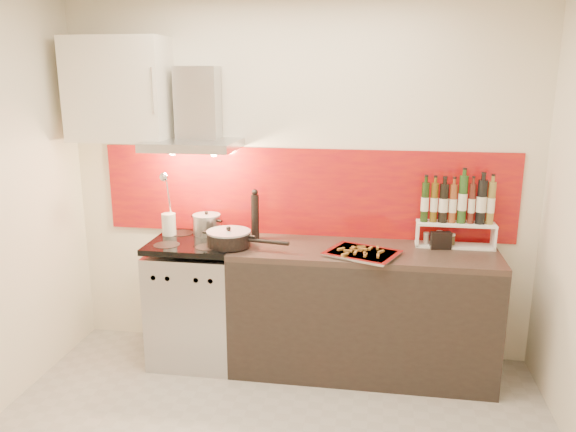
% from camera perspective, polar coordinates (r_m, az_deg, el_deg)
% --- Properties ---
extents(back_wall, '(3.40, 0.02, 2.60)m').
position_cam_1_polar(back_wall, '(4.09, 0.99, 3.56)').
color(back_wall, silver).
rests_on(back_wall, ground).
extents(backsplash, '(3.00, 0.02, 0.64)m').
position_cam_1_polar(backsplash, '(4.09, 1.66, 2.41)').
color(backsplash, maroon).
rests_on(backsplash, back_wall).
extents(range_stove, '(0.60, 0.60, 0.91)m').
position_cam_1_polar(range_stove, '(4.21, -9.25, -8.55)').
color(range_stove, '#B7B7BA').
rests_on(range_stove, ground).
extents(counter, '(1.80, 0.60, 0.90)m').
position_cam_1_polar(counter, '(4.01, 7.51, -9.49)').
color(counter, black).
rests_on(counter, ground).
extents(range_hood, '(0.62, 0.50, 0.61)m').
position_cam_1_polar(range_hood, '(4.03, -9.35, 9.58)').
color(range_hood, '#B7B7BA').
rests_on(range_hood, back_wall).
extents(upper_cabinet, '(0.70, 0.35, 0.72)m').
position_cam_1_polar(upper_cabinet, '(4.22, -16.80, 12.19)').
color(upper_cabinet, silver).
rests_on(upper_cabinet, back_wall).
extents(stock_pot, '(0.20, 0.20, 0.18)m').
position_cam_1_polar(stock_pot, '(4.16, -8.24, -0.85)').
color(stock_pot, '#B7B7BA').
rests_on(stock_pot, range_stove).
extents(saute_pan, '(0.58, 0.30, 0.14)m').
position_cam_1_polar(saute_pan, '(3.87, -5.95, -2.27)').
color(saute_pan, black).
rests_on(saute_pan, range_stove).
extents(utensil_jar, '(0.10, 0.15, 0.49)m').
position_cam_1_polar(utensil_jar, '(4.17, -12.08, -0.15)').
color(utensil_jar, silver).
rests_on(utensil_jar, range_stove).
extents(pepper_mill, '(0.06, 0.06, 0.37)m').
position_cam_1_polar(pepper_mill, '(4.02, -3.36, 0.10)').
color(pepper_mill, black).
rests_on(pepper_mill, counter).
extents(step_shelf, '(0.53, 0.14, 0.50)m').
position_cam_1_polar(step_shelf, '(3.98, 16.83, 0.29)').
color(step_shelf, white).
rests_on(step_shelf, counter).
extents(caddy_box, '(0.14, 0.08, 0.12)m').
position_cam_1_polar(caddy_box, '(3.95, 15.26, -2.41)').
color(caddy_box, black).
rests_on(caddy_box, counter).
extents(baking_tray, '(0.55, 0.49, 0.03)m').
position_cam_1_polar(baking_tray, '(3.72, 7.54, -3.74)').
color(baking_tray, silver).
rests_on(baking_tray, counter).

